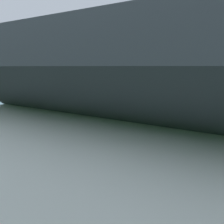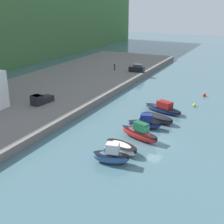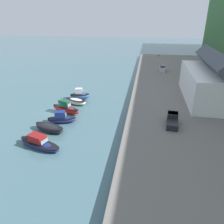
{
  "view_description": "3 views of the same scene",
  "coord_description": "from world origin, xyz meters",
  "px_view_note": "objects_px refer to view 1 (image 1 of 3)",
  "views": [
    {
      "loc": [
        -9.71,
        40.26,
        10.44
      ],
      "look_at": [
        4.98,
        10.46,
        1.74
      ],
      "focal_mm": 28.0,
      "sensor_mm": 36.0,
      "label": 1
    },
    {
      "loc": [
        -40.89,
        -12.97,
        20.19
      ],
      "look_at": [
        4.95,
        9.34,
        1.86
      ],
      "focal_mm": 50.0,
      "sensor_mm": 36.0,
      "label": 2
    },
    {
      "loc": [
        41.53,
        19.22,
        20.14
      ],
      "look_at": [
        3.86,
        13.17,
        2.63
      ],
      "focal_mm": 35.0,
      "sensor_mm": 36.0,
      "label": 3
    }
  ],
  "objects_px": {
    "moored_boat_4": "(114,107)",
    "mooring_buoy_1": "(66,99)",
    "moored_boat_1": "(169,114)",
    "pickup_truck_0": "(65,135)",
    "moored_boat_3": "(126,109)",
    "moored_boat_5": "(95,105)",
    "moored_boat_2": "(147,109)",
    "mooring_buoy_0": "(86,102)",
    "moored_boat_0": "(187,114)"
  },
  "relations": [
    {
      "from": "moored_boat_1",
      "to": "moored_boat_3",
      "type": "relative_size",
      "value": 1.0
    },
    {
      "from": "moored_boat_2",
      "to": "mooring_buoy_1",
      "type": "height_order",
      "value": "moored_boat_2"
    },
    {
      "from": "moored_boat_5",
      "to": "mooring_buoy_0",
      "type": "xyz_separation_m",
      "value": [
        6.03,
        -4.65,
        -0.47
      ]
    },
    {
      "from": "moored_boat_5",
      "to": "pickup_truck_0",
      "type": "relative_size",
      "value": 1.71
    },
    {
      "from": "moored_boat_3",
      "to": "pickup_truck_0",
      "type": "bearing_deg",
      "value": 77.44
    },
    {
      "from": "moored_boat_4",
      "to": "mooring_buoy_1",
      "type": "distance_m",
      "value": 19.89
    },
    {
      "from": "moored_boat_3",
      "to": "mooring_buoy_1",
      "type": "height_order",
      "value": "moored_boat_3"
    },
    {
      "from": "pickup_truck_0",
      "to": "mooring_buoy_1",
      "type": "bearing_deg",
      "value": -134.01
    },
    {
      "from": "moored_boat_4",
      "to": "moored_boat_5",
      "type": "bearing_deg",
      "value": 24.47
    },
    {
      "from": "moored_boat_4",
      "to": "mooring_buoy_0",
      "type": "height_order",
      "value": "moored_boat_4"
    },
    {
      "from": "mooring_buoy_1",
      "to": "mooring_buoy_0",
      "type": "bearing_deg",
      "value": 176.49
    },
    {
      "from": "moored_boat_4",
      "to": "moored_boat_1",
      "type": "bearing_deg",
      "value": -165.66
    },
    {
      "from": "moored_boat_2",
      "to": "moored_boat_3",
      "type": "relative_size",
      "value": 1.21
    },
    {
      "from": "moored_boat_2",
      "to": "moored_boat_3",
      "type": "bearing_deg",
      "value": 29.69
    },
    {
      "from": "moored_boat_0",
      "to": "moored_boat_3",
      "type": "bearing_deg",
      "value": -10.88
    },
    {
      "from": "moored_boat_1",
      "to": "moored_boat_4",
      "type": "relative_size",
      "value": 0.88
    },
    {
      "from": "moored_boat_3",
      "to": "moored_boat_4",
      "type": "height_order",
      "value": "moored_boat_3"
    },
    {
      "from": "moored_boat_3",
      "to": "moored_boat_5",
      "type": "xyz_separation_m",
      "value": [
        8.87,
        -0.43,
        -0.1
      ]
    },
    {
      "from": "moored_boat_3",
      "to": "moored_boat_4",
      "type": "distance_m",
      "value": 3.76
    },
    {
      "from": "moored_boat_2",
      "to": "moored_boat_5",
      "type": "height_order",
      "value": "moored_boat_2"
    },
    {
      "from": "moored_boat_5",
      "to": "moored_boat_2",
      "type": "bearing_deg",
      "value": -159.87
    },
    {
      "from": "moored_boat_3",
      "to": "moored_boat_4",
      "type": "relative_size",
      "value": 0.88
    },
    {
      "from": "pickup_truck_0",
      "to": "moored_boat_3",
      "type": "bearing_deg",
      "value": -174.2
    },
    {
      "from": "moored_boat_0",
      "to": "moored_boat_5",
      "type": "bearing_deg",
      "value": -12.34
    },
    {
      "from": "moored_boat_5",
      "to": "mooring_buoy_0",
      "type": "height_order",
      "value": "moored_boat_5"
    },
    {
      "from": "moored_boat_1",
      "to": "moored_boat_5",
      "type": "xyz_separation_m",
      "value": [
        18.62,
        -0.28,
        0.05
      ]
    },
    {
      "from": "pickup_truck_0",
      "to": "mooring_buoy_0",
      "type": "xyz_separation_m",
      "value": [
        15.14,
        -26.37,
        -1.82
      ]
    },
    {
      "from": "moored_boat_1",
      "to": "pickup_truck_0",
      "type": "xyz_separation_m",
      "value": [
        9.51,
        21.44,
        1.4
      ]
    },
    {
      "from": "moored_boat_0",
      "to": "pickup_truck_0",
      "type": "relative_size",
      "value": 1.05
    },
    {
      "from": "moored_boat_5",
      "to": "moored_boat_4",
      "type": "bearing_deg",
      "value": -155.23
    },
    {
      "from": "moored_boat_0",
      "to": "moored_boat_1",
      "type": "bearing_deg",
      "value": -10.87
    },
    {
      "from": "mooring_buoy_0",
      "to": "moored_boat_1",
      "type": "bearing_deg",
      "value": 168.69
    },
    {
      "from": "moored_boat_2",
      "to": "pickup_truck_0",
      "type": "relative_size",
      "value": 1.45
    },
    {
      "from": "moored_boat_1",
      "to": "moored_boat_3",
      "type": "bearing_deg",
      "value": 19.96
    },
    {
      "from": "moored_boat_2",
      "to": "moored_boat_4",
      "type": "relative_size",
      "value": 1.06
    },
    {
      "from": "pickup_truck_0",
      "to": "mooring_buoy_1",
      "type": "distance_m",
      "value": 35.55
    },
    {
      "from": "moored_boat_4",
      "to": "mooring_buoy_1",
      "type": "xyz_separation_m",
      "value": [
        19.36,
        -4.56,
        -0.32
      ]
    },
    {
      "from": "moored_boat_4",
      "to": "pickup_truck_0",
      "type": "height_order",
      "value": "pickup_truck_0"
    },
    {
      "from": "moored_boat_5",
      "to": "mooring_buoy_1",
      "type": "distance_m",
      "value": 15.01
    },
    {
      "from": "moored_boat_1",
      "to": "pickup_truck_0",
      "type": "distance_m",
      "value": 23.5
    },
    {
      "from": "moored_boat_3",
      "to": "moored_boat_1",
      "type": "bearing_deg",
      "value": 167.66
    },
    {
      "from": "moored_boat_5",
      "to": "pickup_truck_0",
      "type": "xyz_separation_m",
      "value": [
        -9.11,
        21.72,
        1.35
      ]
    },
    {
      "from": "pickup_truck_0",
      "to": "moored_boat_2",
      "type": "bearing_deg",
      "value": 173.89
    },
    {
      "from": "moored_boat_4",
      "to": "mooring_buoy_1",
      "type": "relative_size",
      "value": 9.02
    },
    {
      "from": "mooring_buoy_1",
      "to": "moored_boat_1",
      "type": "bearing_deg",
      "value": 170.58
    },
    {
      "from": "mooring_buoy_0",
      "to": "pickup_truck_0",
      "type": "bearing_deg",
      "value": 119.85
    },
    {
      "from": "moored_boat_1",
      "to": "mooring_buoy_0",
      "type": "relative_size",
      "value": 9.1
    },
    {
      "from": "moored_boat_1",
      "to": "moored_boat_2",
      "type": "height_order",
      "value": "moored_boat_2"
    },
    {
      "from": "mooring_buoy_1",
      "to": "moored_boat_3",
      "type": "bearing_deg",
      "value": 166.36
    },
    {
      "from": "moored_boat_2",
      "to": "moored_boat_5",
      "type": "distance_m",
      "value": 13.53
    }
  ]
}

